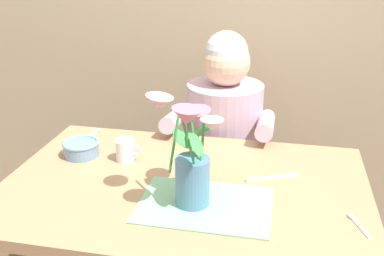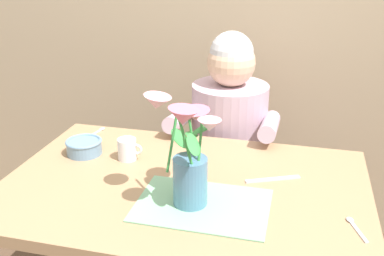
{
  "view_description": "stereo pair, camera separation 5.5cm",
  "coord_description": "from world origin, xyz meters",
  "px_view_note": "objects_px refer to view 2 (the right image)",
  "views": [
    {
      "loc": [
        0.29,
        -1.27,
        1.48
      ],
      "look_at": [
        0.02,
        0.05,
        0.92
      ],
      "focal_mm": 42.22,
      "sensor_mm": 36.0,
      "label": 1
    },
    {
      "loc": [
        0.34,
        -1.26,
        1.48
      ],
      "look_at": [
        0.02,
        0.05,
        0.92
      ],
      "focal_mm": 42.22,
      "sensor_mm": 36.0,
      "label": 2
    }
  ],
  "objects_px": {
    "ceramic_bowl": "(84,146)",
    "dinner_knife": "(273,179)",
    "seated_person": "(228,155)",
    "ceramic_mug": "(128,149)",
    "flower_vase": "(188,156)"
  },
  "relations": [
    {
      "from": "ceramic_bowl",
      "to": "dinner_knife",
      "type": "distance_m",
      "value": 0.71
    },
    {
      "from": "seated_person",
      "to": "ceramic_mug",
      "type": "distance_m",
      "value": 0.61
    },
    {
      "from": "seated_person",
      "to": "ceramic_mug",
      "type": "bearing_deg",
      "value": -116.69
    },
    {
      "from": "seated_person",
      "to": "dinner_knife",
      "type": "relative_size",
      "value": 5.97
    },
    {
      "from": "dinner_knife",
      "to": "ceramic_mug",
      "type": "bearing_deg",
      "value": 152.0
    },
    {
      "from": "ceramic_bowl",
      "to": "dinner_knife",
      "type": "xyz_separation_m",
      "value": [
        0.71,
        -0.03,
        -0.03
      ]
    },
    {
      "from": "ceramic_mug",
      "to": "dinner_knife",
      "type": "bearing_deg",
      "value": -3.09
    },
    {
      "from": "seated_person",
      "to": "ceramic_bowl",
      "type": "height_order",
      "value": "seated_person"
    },
    {
      "from": "ceramic_bowl",
      "to": "ceramic_mug",
      "type": "distance_m",
      "value": 0.18
    },
    {
      "from": "flower_vase",
      "to": "dinner_knife",
      "type": "relative_size",
      "value": 1.81
    },
    {
      "from": "dinner_knife",
      "to": "seated_person",
      "type": "bearing_deg",
      "value": 89.6
    },
    {
      "from": "flower_vase",
      "to": "ceramic_bowl",
      "type": "height_order",
      "value": "flower_vase"
    },
    {
      "from": "seated_person",
      "to": "dinner_knife",
      "type": "bearing_deg",
      "value": -61.37
    },
    {
      "from": "seated_person",
      "to": "flower_vase",
      "type": "height_order",
      "value": "seated_person"
    },
    {
      "from": "ceramic_bowl",
      "to": "flower_vase",
      "type": "bearing_deg",
      "value": -27.77
    }
  ]
}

